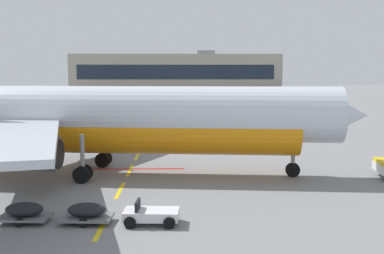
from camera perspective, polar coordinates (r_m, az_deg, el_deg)
name	(u,v)px	position (r m, az deg, el deg)	size (l,w,h in m)	color
ground	(342,135)	(56.39, 17.52, -0.98)	(400.00, 400.00, 0.00)	slate
apron_paint_markings	(147,137)	(52.88, -5.44, -1.18)	(8.00, 98.89, 0.01)	yellow
airliner_foreground	(113,118)	(33.60, -9.48, 1.02)	(34.82, 34.45, 12.20)	silver
baggage_train	(56,212)	(23.95, -15.99, -9.77)	(11.66, 2.20, 1.14)	silver
terminal_satellite	(176,74)	(164.88, -1.90, 6.39)	(67.95, 26.86, 14.35)	#9E998E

